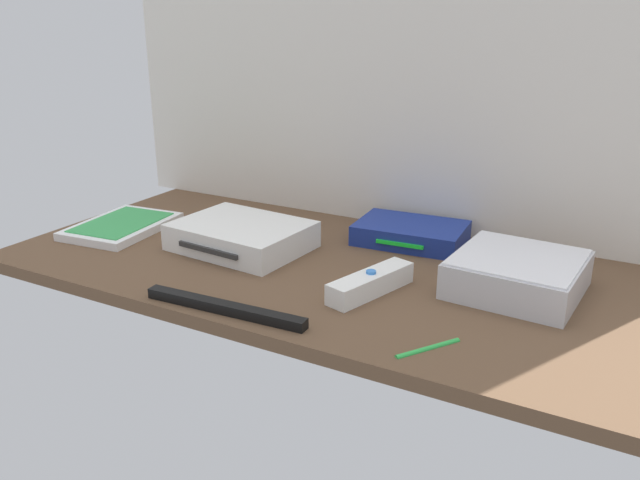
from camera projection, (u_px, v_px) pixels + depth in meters
The scene contains 9 objects.
ground_plane at pixel (320, 270), 102.05cm from camera, with size 100.00×48.00×2.00cm, color brown.
back_wall at pixel (389, 44), 111.25cm from camera, with size 110.00×1.20×64.00cm, color silver.
game_console at pixel (242, 236), 107.71cm from camera, with size 22.18×17.73×4.40cm.
mini_computer at pixel (517, 274), 91.06cm from camera, with size 17.96×17.96×5.30cm.
game_case at pixel (122, 226), 117.14cm from camera, with size 15.38×20.23×1.56cm.
network_router at pixel (411, 233), 110.56cm from camera, with size 18.84×13.33×3.40cm.
remote_wand at pixel (371, 283), 90.82cm from camera, with size 7.58×15.22×3.40cm.
sensor_bar at pixel (224, 308), 85.25cm from camera, with size 24.00×1.80×1.40cm, color black.
stylus_pen at pixel (428, 346), 76.15cm from camera, with size 0.70×0.70×9.00cm, color green.
Camera 1 is at (45.73, -82.75, 37.69)cm, focal length 36.45 mm.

